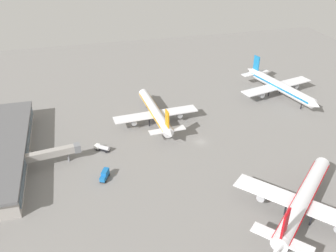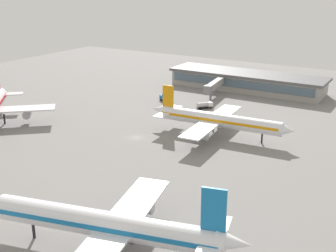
{
  "view_description": "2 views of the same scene",
  "coord_description": "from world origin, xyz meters",
  "px_view_note": "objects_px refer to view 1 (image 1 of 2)",
  "views": [
    {
      "loc": [
        121.93,
        -45.45,
        84.12
      ],
      "look_at": [
        -6.82,
        -12.38,
        5.68
      ],
      "focal_mm": 39.27,
      "sensor_mm": 36.0,
      "label": 1
    },
    {
      "loc": [
        -76.6,
        107.03,
        48.0
      ],
      "look_at": [
        -7.85,
        -6.46,
        3.36
      ],
      "focal_mm": 47.07,
      "sensor_mm": 36.0,
      "label": 2
    }
  ],
  "objects_px": {
    "airplane_taxiing": "(155,112)",
    "airplane_distant": "(279,86)",
    "fuel_truck": "(102,148)",
    "airplane_at_gate": "(303,200)",
    "catering_truck": "(105,175)"
  },
  "relations": [
    {
      "from": "airplane_taxiing",
      "to": "airplane_distant",
      "type": "height_order",
      "value": "airplane_distant"
    },
    {
      "from": "catering_truck",
      "to": "airplane_distant",
      "type": "bearing_deg",
      "value": 141.27
    },
    {
      "from": "airplane_taxiing",
      "to": "airplane_distant",
      "type": "xyz_separation_m",
      "value": [
        -10.14,
        67.92,
        0.48
      ]
    },
    {
      "from": "airplane_distant",
      "to": "catering_truck",
      "type": "relative_size",
      "value": 8.82
    },
    {
      "from": "fuel_truck",
      "to": "catering_truck",
      "type": "bearing_deg",
      "value": 123.88
    },
    {
      "from": "airplane_distant",
      "to": "fuel_truck",
      "type": "relative_size",
      "value": 8.37
    },
    {
      "from": "airplane_taxiing",
      "to": "catering_truck",
      "type": "height_order",
      "value": "airplane_taxiing"
    },
    {
      "from": "airplane_taxiing",
      "to": "fuel_truck",
      "type": "bearing_deg",
      "value": 120.02
    },
    {
      "from": "airplane_at_gate",
      "to": "airplane_taxiing",
      "type": "relative_size",
      "value": 0.91
    },
    {
      "from": "airplane_at_gate",
      "to": "airplane_distant",
      "type": "relative_size",
      "value": 0.85
    },
    {
      "from": "airplane_distant",
      "to": "catering_truck",
      "type": "xyz_separation_m",
      "value": [
        45.94,
        -94.64,
        -4.1
      ]
    },
    {
      "from": "airplane_at_gate",
      "to": "catering_truck",
      "type": "bearing_deg",
      "value": 108.69
    },
    {
      "from": "catering_truck",
      "to": "airplane_at_gate",
      "type": "bearing_deg",
      "value": 85.56
    },
    {
      "from": "catering_truck",
      "to": "fuel_truck",
      "type": "distance_m",
      "value": 18.46
    },
    {
      "from": "airplane_taxiing",
      "to": "catering_truck",
      "type": "relative_size",
      "value": 8.19
    }
  ]
}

